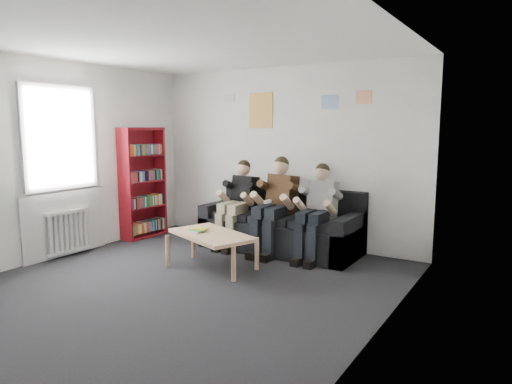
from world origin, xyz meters
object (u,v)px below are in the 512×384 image
at_px(person_right, 316,212).
at_px(person_left, 237,204).
at_px(person_middle, 275,206).
at_px(coffee_table, 212,237).
at_px(bookshelf, 143,183).
at_px(sofa, 281,228).

bearing_deg(person_right, person_left, -178.11).
distance_m(person_left, person_middle, 0.64).
xyz_separation_m(coffee_table, person_left, (-0.32, 1.06, 0.26)).
xyz_separation_m(person_middle, person_right, (0.64, 0.00, -0.03)).
height_order(person_middle, person_right, person_middle).
xyz_separation_m(bookshelf, person_left, (1.66, 0.28, -0.23)).
distance_m(sofa, person_left, 0.75).
bearing_deg(person_middle, bookshelf, -164.16).
distance_m(coffee_table, person_middle, 1.14).
relative_size(person_left, person_middle, 0.95).
relative_size(sofa, person_right, 1.76).
relative_size(person_middle, person_right, 1.05).
height_order(person_left, person_right, person_right).
bearing_deg(person_right, bookshelf, -172.69).
distance_m(coffee_table, person_right, 1.45).
distance_m(person_left, person_right, 1.29).
bearing_deg(sofa, person_left, -162.49).
height_order(bookshelf, coffee_table, bookshelf).
height_order(coffee_table, person_right, person_right).
xyz_separation_m(coffee_table, person_middle, (0.32, 1.05, 0.28)).
bearing_deg(person_middle, person_right, 9.46).
bearing_deg(bookshelf, coffee_table, -20.29).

